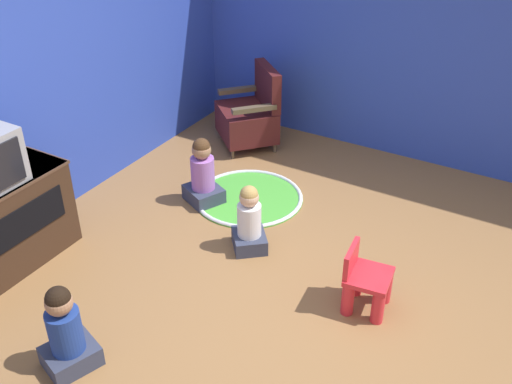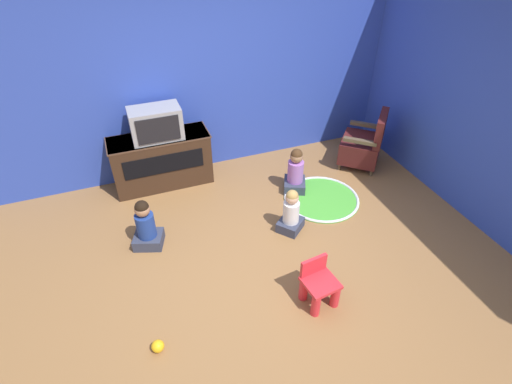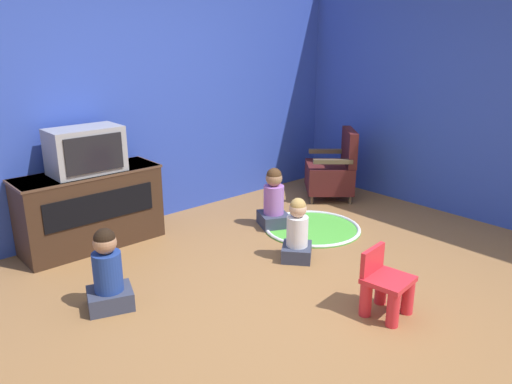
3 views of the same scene
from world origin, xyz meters
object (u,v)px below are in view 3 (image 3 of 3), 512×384
object	(u,v)px
child_watching_left	(274,201)
child_watching_center	(297,233)
yellow_kid_chair	(385,287)
television	(86,150)
child_watching_right	(108,274)
black_armchair	(333,171)
tv_cabinet	(91,208)

from	to	relation	value
child_watching_left	child_watching_center	size ratio (longest dim) A/B	1.10
yellow_kid_chair	television	bearing A→B (deg)	105.54
television	child_watching_left	xyz separation A→B (m)	(1.63, -0.75, -0.66)
child_watching_right	child_watching_left	bearing A→B (deg)	29.86
black_armchair	yellow_kid_chair	distance (m)	2.67
tv_cabinet	black_armchair	distance (m)	2.87
tv_cabinet	yellow_kid_chair	world-z (taller)	tv_cabinet
black_armchair	tv_cabinet	bearing A→B (deg)	-59.38
black_armchair	child_watching_center	xyz separation A→B (m)	(-1.59, -0.93, -0.09)
tv_cabinet	black_armchair	xyz separation A→B (m)	(2.82, -0.56, -0.04)
television	yellow_kid_chair	world-z (taller)	television
child_watching_left	child_watching_center	bearing A→B (deg)	176.18
television	child_watching_left	world-z (taller)	television
black_armchair	child_watching_right	size ratio (longest dim) A/B	1.35
child_watching_left	tv_cabinet	bearing A→B (deg)	89.35
tv_cabinet	television	distance (m)	0.56
yellow_kid_chair	black_armchair	bearing A→B (deg)	41.28
black_armchair	child_watching_right	bearing A→B (deg)	-37.62
child_watching_center	yellow_kid_chair	bearing A→B (deg)	-140.04
television	child_watching_right	bearing A→B (deg)	-109.37
black_armchair	child_watching_center	distance (m)	1.84
black_armchair	child_watching_right	distance (m)	3.27
yellow_kid_chair	child_watching_center	xyz separation A→B (m)	(0.19, 1.05, 0.04)
tv_cabinet	black_armchair	size ratio (longest dim) A/B	1.55
television	yellow_kid_chair	xyz separation A→B (m)	(1.04, -2.52, -0.73)
television	yellow_kid_chair	bearing A→B (deg)	-67.52
child_watching_center	child_watching_right	bearing A→B (deg)	128.35
tv_cabinet	child_watching_left	xyz separation A→B (m)	(1.63, -0.78, -0.10)
television	child_watching_left	size ratio (longest dim) A/B	1.01
television	yellow_kid_chair	distance (m)	2.82
child_watching_left	black_armchair	bearing A→B (deg)	-54.74
television	yellow_kid_chair	size ratio (longest dim) A/B	1.32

